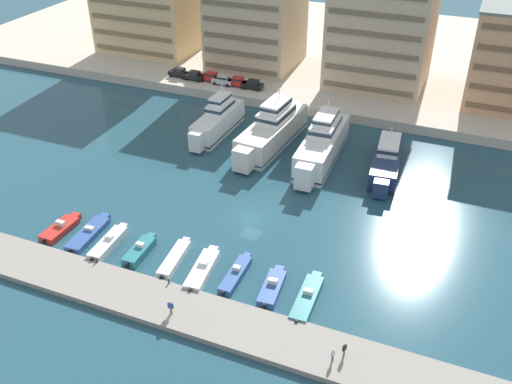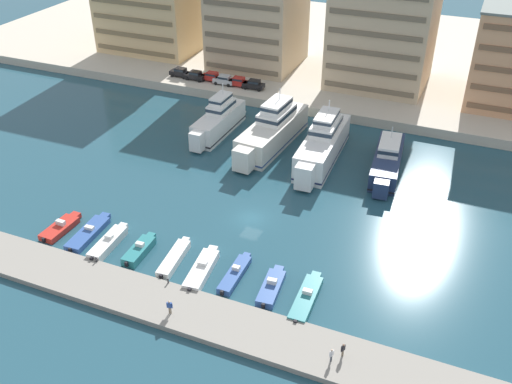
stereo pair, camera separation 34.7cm
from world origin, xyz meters
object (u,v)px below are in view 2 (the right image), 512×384
(yacht_ivory_left, at_px, (272,130))
(pedestrian_near_edge, at_px, (331,354))
(motorboat_white_center_right, at_px, (202,269))
(pedestrian_far_side, at_px, (170,306))
(motorboat_blue_left, at_px, (89,233))
(car_black_center_right, at_px, (254,84))
(motorboat_white_center, at_px, (174,258))
(motorboat_teal_far_right, at_px, (306,298))
(car_black_left, at_px, (195,75))
(yacht_white_mid_left, at_px, (323,144))
(car_red_center, at_px, (238,81))
(car_black_far_left, at_px, (180,72))
(motorboat_teal_center_left, at_px, (140,250))
(motorboat_blue_mid_right, at_px, (235,274))
(yacht_navy_center_left, at_px, (387,160))
(car_silver_center_left, at_px, (224,80))
(motorboat_blue_right, at_px, (271,287))
(motorboat_white_mid_left, at_px, (109,243))
(pedestrian_mid_deck, at_px, (343,349))
(car_red_mid_left, at_px, (212,76))
(yacht_white_far_left, at_px, (218,120))
(motorboat_red_far_left, at_px, (61,227))

(yacht_ivory_left, distance_m, pedestrian_near_edge, 45.39)
(motorboat_white_center_right, relative_size, pedestrian_far_side, 4.76)
(motorboat_blue_left, bearing_deg, car_black_center_right, 87.39)
(motorboat_white_center, height_order, motorboat_white_center_right, motorboat_white_center_right)
(motorboat_white_center, height_order, motorboat_teal_far_right, motorboat_teal_far_right)
(motorboat_white_center, relative_size, motorboat_white_center_right, 0.94)
(motorboat_white_center_right, bearing_deg, car_black_left, 118.54)
(yacht_white_mid_left, relative_size, car_red_center, 4.91)
(car_black_far_left, bearing_deg, motorboat_teal_center_left, -66.23)
(yacht_white_mid_left, bearing_deg, motorboat_blue_mid_right, -91.94)
(yacht_navy_center_left, bearing_deg, yacht_white_mid_left, -176.20)
(motorboat_blue_left, xyz_separation_m, pedestrian_near_edge, (34.07, -8.21, 1.17))
(car_black_left, xyz_separation_m, car_black_center_right, (12.40, 0.18, 0.00))
(yacht_navy_center_left, xyz_separation_m, car_silver_center_left, (-35.23, 17.48, 0.94))
(motorboat_blue_right, relative_size, car_black_far_left, 1.66)
(yacht_ivory_left, bearing_deg, car_red_center, 128.82)
(car_silver_center_left, distance_m, car_black_center_right, 6.16)
(motorboat_white_mid_left, bearing_deg, motorboat_white_center_right, -0.03)
(motorboat_white_mid_left, bearing_deg, car_black_far_left, 109.36)
(motorboat_blue_left, distance_m, motorboat_teal_far_right, 29.13)
(car_black_center_right, bearing_deg, pedestrian_mid_deck, -59.51)
(car_black_center_right, bearing_deg, motorboat_white_mid_left, -88.32)
(car_silver_center_left, xyz_separation_m, pedestrian_near_edge, (38.02, -56.46, -1.11))
(motorboat_blue_right, distance_m, car_black_center_right, 54.02)
(car_silver_center_left, xyz_separation_m, pedestrian_far_side, (20.73, -56.84, -1.02))
(motorboat_white_mid_left, xyz_separation_m, car_silver_center_left, (-7.61, 49.16, 2.13))
(car_red_mid_left, distance_m, car_black_center_right, 9.14)
(yacht_white_far_left, xyz_separation_m, motorboat_white_mid_left, (1.04, -33.11, -1.80))
(yacht_white_far_left, relative_size, yacht_white_mid_left, 0.79)
(yacht_ivory_left, xyz_separation_m, pedestrian_mid_deck, (22.45, -38.85, -1.05))
(pedestrian_mid_deck, bearing_deg, motorboat_white_center_right, 161.25)
(yacht_white_far_left, relative_size, motorboat_blue_mid_right, 2.13)
(yacht_ivory_left, distance_m, motorboat_teal_center_left, 32.74)
(motorboat_teal_far_right, xyz_separation_m, pedestrian_near_edge, (4.94, -7.50, 1.14))
(motorboat_blue_left, height_order, car_black_left, car_black_left)
(car_black_far_left, relative_size, car_silver_center_left, 1.01)
(motorboat_blue_mid_right, bearing_deg, car_black_left, 122.32)
(yacht_navy_center_left, relative_size, motorboat_red_far_left, 2.62)
(motorboat_white_mid_left, bearing_deg, pedestrian_near_edge, -13.48)
(motorboat_blue_left, distance_m, pedestrian_mid_deck, 35.65)
(car_silver_center_left, relative_size, pedestrian_mid_deck, 2.63)
(yacht_white_mid_left, bearing_deg, pedestrian_far_side, -96.73)
(yacht_ivory_left, relative_size, motorboat_blue_left, 2.49)
(motorboat_white_center, bearing_deg, motorboat_white_mid_left, -176.32)
(car_silver_center_left, bearing_deg, motorboat_blue_right, -59.32)
(yacht_navy_center_left, height_order, car_black_left, yacht_navy_center_left)
(motorboat_blue_left, relative_size, car_black_left, 2.02)
(motorboat_blue_right, height_order, pedestrian_far_side, pedestrian_far_side)
(car_black_center_right, bearing_deg, pedestrian_near_edge, -60.62)
(yacht_white_mid_left, height_order, car_red_center, yacht_white_mid_left)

